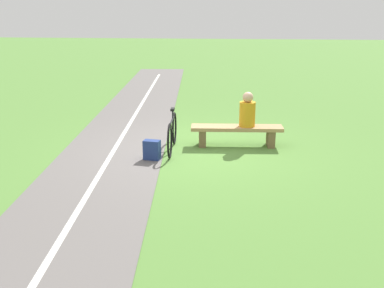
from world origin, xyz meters
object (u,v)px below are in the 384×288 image
(bench, at_px, (237,132))
(bicycle, at_px, (172,133))
(person_seated, at_px, (247,112))
(backpack, at_px, (152,150))

(bench, relative_size, bicycle, 1.17)
(bench, distance_m, person_seated, 0.52)
(bench, xyz_separation_m, backpack, (1.72, 1.21, -0.12))
(bench, bearing_deg, person_seated, 180.00)
(person_seated, bearing_deg, bench, -0.00)
(bench, height_order, person_seated, person_seated)
(person_seated, xyz_separation_m, backpack, (1.94, 1.23, -0.59))
(bicycle, relative_size, backpack, 4.23)
(bench, distance_m, bicycle, 1.49)
(person_seated, bearing_deg, bicycle, 13.51)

